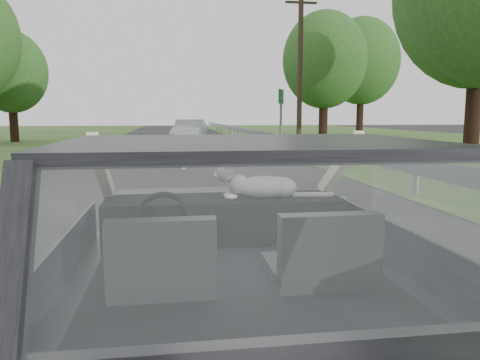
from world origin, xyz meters
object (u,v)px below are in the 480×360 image
object	(u,v)px
utility_pole	(300,68)
highway_sign	(281,120)
subject_car	(236,265)
cat	(263,185)
other_car	(190,132)

from	to	relation	value
utility_pole	highway_sign	bearing A→B (deg)	-137.24
subject_car	utility_pole	distance (m)	20.67
utility_pole	subject_car	bearing A→B (deg)	-106.52
subject_car	cat	xyz separation A→B (m)	(0.27, 0.57, 0.36)
cat	other_car	size ratio (longest dim) A/B	0.14
highway_sign	cat	bearing A→B (deg)	-79.76
subject_car	highway_sign	distance (m)	19.12
other_car	highway_sign	size ratio (longest dim) A/B	1.49
other_car	utility_pole	xyz separation A→B (m)	(5.17, -2.67, 3.10)
highway_sign	utility_pole	size ratio (longest dim) A/B	0.36
other_car	utility_pole	distance (m)	6.59
cat	utility_pole	size ratio (longest dim) A/B	0.08
other_car	highway_sign	distance (m)	5.53
cat	highway_sign	bearing A→B (deg)	77.23
subject_car	other_car	xyz separation A→B (m)	(0.64, 22.27, -0.06)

